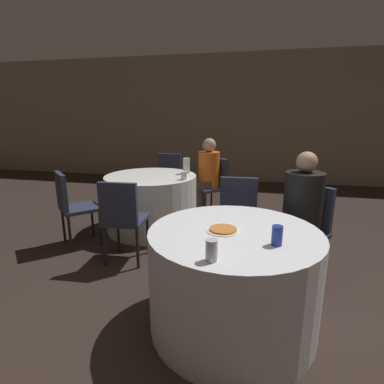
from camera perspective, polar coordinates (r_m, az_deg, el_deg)
name	(u,v)px	position (r m, az deg, el deg)	size (l,w,h in m)	color
ground_plane	(241,321)	(2.46, 9.23, -23.09)	(16.00, 16.00, 0.00)	#332621
wall_back	(258,119)	(6.97, 12.46, 13.39)	(16.00, 0.06, 2.80)	gray
table_near	(233,279)	(2.23, 7.79, -16.07)	(1.18, 1.18, 0.73)	silver
table_far	(152,202)	(4.02, -7.71, -1.97)	(1.19, 1.19, 0.73)	white
chair_near_northeast	(306,223)	(2.93, 20.84, -5.61)	(0.56, 0.56, 0.88)	#2D3347
chair_near_north	(238,212)	(3.08, 8.71, -3.85)	(0.42, 0.42, 0.88)	#2D3347
chair_far_south	(122,214)	(3.06, -13.13, -4.14)	(0.43, 0.43, 0.88)	#2D3347
chair_far_southwest	(71,202)	(3.67, -22.03, -1.75)	(0.57, 0.57, 0.88)	#2D3347
chair_far_northeast	(214,182)	(4.45, 4.17, 2.00)	(0.57, 0.57, 0.88)	#2D3347
chair_far_north	(168,175)	(4.92, -4.53, 3.20)	(0.43, 0.43, 0.88)	#2D3347
person_black_shirt	(297,220)	(2.77, 19.44, -5.03)	(0.45, 0.48, 1.20)	black
person_orange_shirt	(204,179)	(4.35, 2.39, 2.42)	(0.45, 0.45, 1.17)	#4C4238
pizza_plate_near	(223,230)	(2.06, 5.94, -7.15)	(0.23, 0.23, 0.02)	white
soda_can_silver	(212,250)	(1.63, 3.75, -11.03)	(0.07, 0.07, 0.12)	silver
soda_can_blue	(277,236)	(1.89, 15.91, -7.98)	(0.07, 0.07, 0.12)	#1E38A5
bottle_far	(186,166)	(4.01, -1.07, 5.01)	(0.09, 0.09, 0.21)	white
cup_far	(184,176)	(3.64, -1.57, 3.15)	(0.07, 0.07, 0.10)	white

